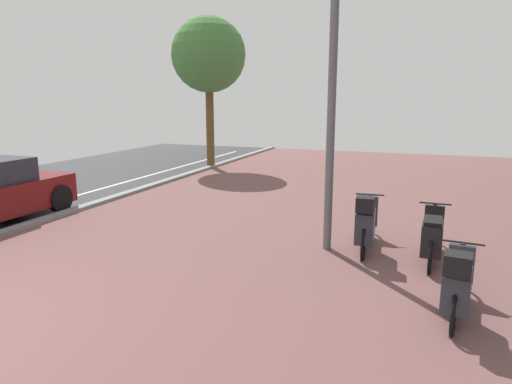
# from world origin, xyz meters

# --- Properties ---
(scooter_near) EXTENTS (0.54, 1.67, 0.97)m
(scooter_near) POSITION_xyz_m (5.59, 3.04, 0.44)
(scooter_near) COLOR black
(scooter_near) RESTS_ON ground
(scooter_mid) EXTENTS (0.52, 1.87, 0.83)m
(scooter_mid) POSITION_xyz_m (5.32, 4.99, 0.41)
(scooter_mid) COLOR black
(scooter_mid) RESTS_ON ground
(scooter_far) EXTENTS (0.52, 1.90, 1.07)m
(scooter_far) POSITION_xyz_m (4.26, 5.18, 0.48)
(scooter_far) COLOR black
(scooter_far) RESTS_ON ground
(lamp_post) EXTENTS (0.20, 0.52, 5.36)m
(lamp_post) POSITION_xyz_m (3.62, 5.06, 3.00)
(lamp_post) COLOR slate
(lamp_post) RESTS_ON ground
(street_tree) EXTENTS (2.70, 2.70, 5.46)m
(street_tree) POSITION_xyz_m (-2.51, 12.98, 4.07)
(street_tree) COLOR brown
(street_tree) RESTS_ON ground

